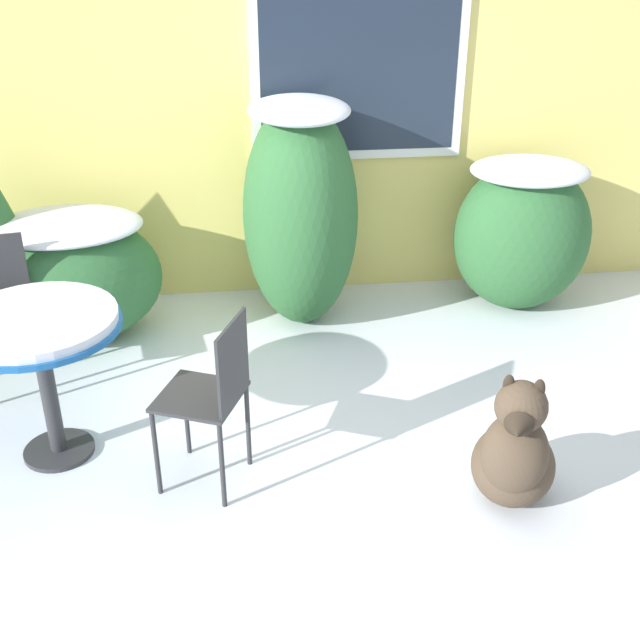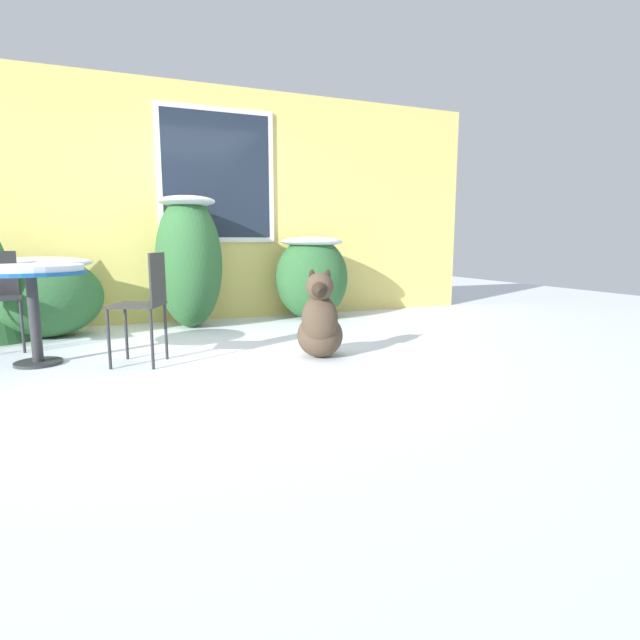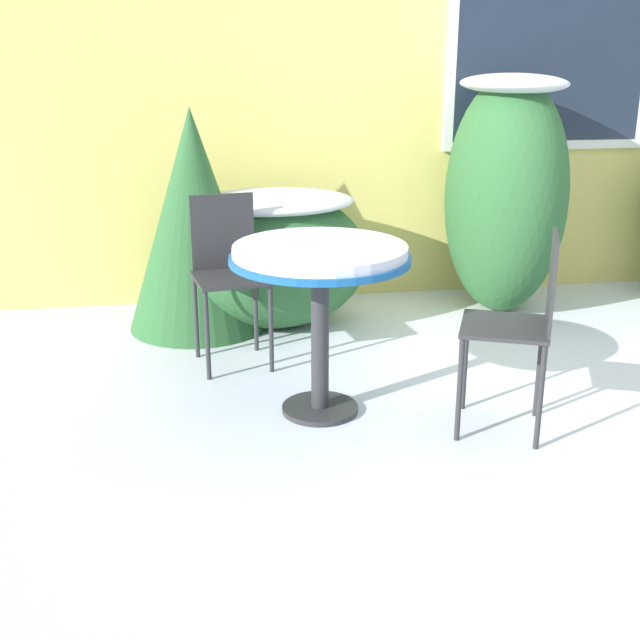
{
  "view_description": "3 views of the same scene",
  "coord_description": "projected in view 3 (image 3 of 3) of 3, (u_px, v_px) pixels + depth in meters",
  "views": [
    {
      "loc": [
        -0.44,
        -3.17,
        2.55
      ],
      "look_at": [
        0.0,
        0.6,
        0.55
      ],
      "focal_mm": 45.0,
      "sensor_mm": 36.0,
      "label": 1
    },
    {
      "loc": [
        -0.77,
        -4.15,
        0.98
      ],
      "look_at": [
        0.81,
        -0.28,
        0.32
      ],
      "focal_mm": 28.0,
      "sensor_mm": 36.0,
      "label": 2
    },
    {
      "loc": [
        -1.95,
        -3.06,
        1.61
      ],
      "look_at": [
        -1.39,
        0.33,
        0.45
      ],
      "focal_mm": 45.0,
      "sensor_mm": 36.0,
      "label": 3
    }
  ],
  "objects": [
    {
      "name": "shrub_left",
      "position": [
        274.0,
        254.0,
        4.81
      ],
      "size": [
        1.13,
        0.86,
        0.83
      ],
      "color": "#2D6033",
      "rests_on": "ground_plane"
    },
    {
      "name": "evergreen_bush",
      "position": [
        195.0,
        221.0,
        4.73
      ],
      "size": [
        0.84,
        0.84,
        1.31
      ],
      "color": "#2D6033",
      "rests_on": "ground_plane"
    },
    {
      "name": "patio_table",
      "position": [
        320.0,
        271.0,
        3.55
      ],
      "size": [
        0.81,
        0.81,
        0.8
      ],
      "color": "#2D2D30",
      "rests_on": "ground_plane"
    },
    {
      "name": "shrub_middle",
      "position": [
        506.0,
        191.0,
        5.0
      ],
      "size": [
        0.74,
        0.89,
        1.48
      ],
      "color": "#2D6033",
      "rests_on": "ground_plane"
    },
    {
      "name": "patio_chair_near_table",
      "position": [
        228.0,
        270.0,
        4.23
      ],
      "size": [
        0.42,
        0.42,
        0.89
      ],
      "rotation": [
        0.0,
        0.0,
        0.16
      ],
      "color": "#2D2D30",
      "rests_on": "ground_plane"
    },
    {
      "name": "patio_chair_far_side",
      "position": [
        521.0,
        321.0,
        3.43
      ],
      "size": [
        0.49,
        0.49,
        0.89
      ],
      "rotation": [
        0.0,
        0.0,
        4.31
      ],
      "color": "#2D2D30",
      "rests_on": "ground_plane"
    },
    {
      "name": "ground_plane",
      "position": [
        631.0,
        420.0,
        3.67
      ],
      "size": [
        16.0,
        16.0,
        0.0
      ],
      "primitive_type": "plane",
      "color": "silver"
    },
    {
      "name": "house_wall",
      "position": [
        488.0,
        76.0,
        5.27
      ],
      "size": [
        8.0,
        0.1,
        2.84
      ],
      "color": "#E5D16B",
      "rests_on": "ground_plane"
    }
  ]
}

